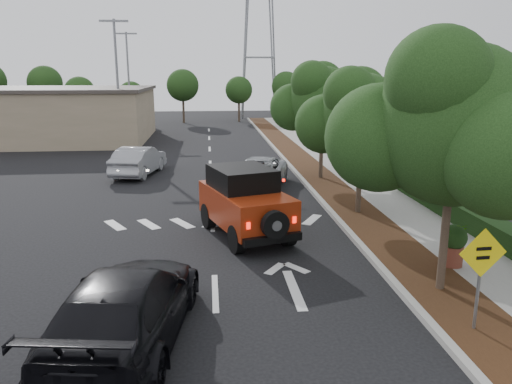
{
  "coord_description": "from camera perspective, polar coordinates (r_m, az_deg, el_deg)",
  "views": [
    {
      "loc": [
        -0.09,
        -11.56,
        5.37
      ],
      "look_at": [
        1.32,
        3.0,
        1.84
      ],
      "focal_mm": 35.0,
      "sensor_mm": 36.0,
      "label": 1
    }
  ],
  "objects": [
    {
      "name": "light_pole_b",
      "position": [
        50.4,
        -14.04,
        7.05
      ],
      "size": [
        2.0,
        0.22,
        9.0
      ],
      "primitive_type": null,
      "color": "slate",
      "rests_on": "ground"
    },
    {
      "name": "sidewalk",
      "position": [
        25.32,
        12.07,
        1.15
      ],
      "size": [
        2.0,
        70.0,
        0.12
      ],
      "primitive_type": "cube",
      "color": "gray",
      "rests_on": "ground"
    },
    {
      "name": "red_jeep",
      "position": [
        16.7,
        -1.46,
        -1.04
      ],
      "size": [
        3.13,
        4.68,
        2.29
      ],
      "rotation": [
        0.0,
        0.0,
        0.31
      ],
      "color": "black",
      "rests_on": "ground"
    },
    {
      "name": "terracotta_planter",
      "position": [
        14.86,
        21.66,
        -5.22
      ],
      "size": [
        0.71,
        0.71,
        1.24
      ],
      "rotation": [
        0.0,
        0.0,
        -0.06
      ],
      "color": "brown",
      "rests_on": "ground"
    },
    {
      "name": "transmission_tower",
      "position": [
        60.11,
        0.33,
        8.44
      ],
      "size": [
        7.0,
        4.0,
        28.0
      ],
      "primitive_type": null,
      "color": "slate",
      "rests_on": "ground"
    },
    {
      "name": "planting_strip",
      "position": [
        24.81,
        7.88,
        1.07
      ],
      "size": [
        1.8,
        70.0,
        0.12
      ],
      "primitive_type": "cube",
      "color": "black",
      "rests_on": "ground"
    },
    {
      "name": "street_tree_mid",
      "position": [
        19.68,
        11.52,
        -2.56
      ],
      "size": [
        3.2,
        3.2,
        5.32
      ],
      "primitive_type": null,
      "color": "black",
      "rests_on": "ground"
    },
    {
      "name": "street_tree_near",
      "position": [
        13.55,
        20.21,
        -10.69
      ],
      "size": [
        3.8,
        3.8,
        5.92
      ],
      "primitive_type": null,
      "color": "black",
      "rests_on": "ground"
    },
    {
      "name": "silver_suv_ahead",
      "position": [
        23.87,
        0.34,
        2.21
      ],
      "size": [
        3.53,
        5.29,
        1.35
      ],
      "primitive_type": "imported",
      "rotation": [
        0.0,
        0.0,
        -0.29
      ],
      "color": "#A4A7AC",
      "rests_on": "ground"
    },
    {
      "name": "speed_hump_sign",
      "position": [
        11.25,
        24.35,
        -7.67
      ],
      "size": [
        1.04,
        0.11,
        2.21
      ],
      "rotation": [
        0.0,
        0.0,
        0.06
      ],
      "color": "slate",
      "rests_on": "ground"
    },
    {
      "name": "hedge",
      "position": [
        25.7,
        15.09,
        1.94
      ],
      "size": [
        0.8,
        70.0,
        0.8
      ],
      "primitive_type": "cube",
      "color": "black",
      "rests_on": "ground"
    },
    {
      "name": "commercial_building",
      "position": [
        44.63,
        -26.64,
        7.81
      ],
      "size": [
        22.0,
        12.0,
        4.0
      ],
      "primitive_type": "cube",
      "color": "gray",
      "rests_on": "ground"
    },
    {
      "name": "street_tree_far",
      "position": [
        25.78,
        7.37,
        1.42
      ],
      "size": [
        3.4,
        3.4,
        5.62
      ],
      "primitive_type": null,
      "color": "black",
      "rests_on": "ground"
    },
    {
      "name": "silver_sedan_oncoming",
      "position": [
        27.35,
        -13.25,
        3.52
      ],
      "size": [
        2.6,
        4.93,
        1.55
      ],
      "primitive_type": "imported",
      "rotation": [
        0.0,
        0.0,
        2.93
      ],
      "color": "#929398",
      "rests_on": "ground"
    },
    {
      "name": "parked_suv",
      "position": [
        38.59,
        -17.34,
        6.15
      ],
      "size": [
        5.04,
        3.32,
        1.6
      ],
      "primitive_type": "imported",
      "rotation": [
        0.0,
        0.0,
        1.91
      ],
      "color": "#939699",
      "rests_on": "ground"
    },
    {
      "name": "black_suv_oncoming",
      "position": [
        10.55,
        -14.6,
        -12.56
      ],
      "size": [
        3.01,
        5.81,
        1.61
      ],
      "primitive_type": "imported",
      "rotation": [
        0.0,
        0.0,
        3.0
      ],
      "color": "black",
      "rests_on": "ground"
    },
    {
      "name": "curb",
      "position": [
        24.6,
        5.61,
        1.06
      ],
      "size": [
        0.2,
        70.0,
        0.15
      ],
      "primitive_type": "cube",
      "color": "#9E9B93",
      "rests_on": "ground"
    },
    {
      "name": "ground",
      "position": [
        12.75,
        -4.69,
        -11.41
      ],
      "size": [
        120.0,
        120.0,
        0.0
      ],
      "primitive_type": "plane",
      "color": "black",
      "rests_on": "ground"
    },
    {
      "name": "light_pole_a",
      "position": [
        38.48,
        -15.1,
        5.07
      ],
      "size": [
        2.0,
        0.22,
        9.0
      ],
      "primitive_type": null,
      "color": "slate",
      "rests_on": "ground"
    }
  ]
}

